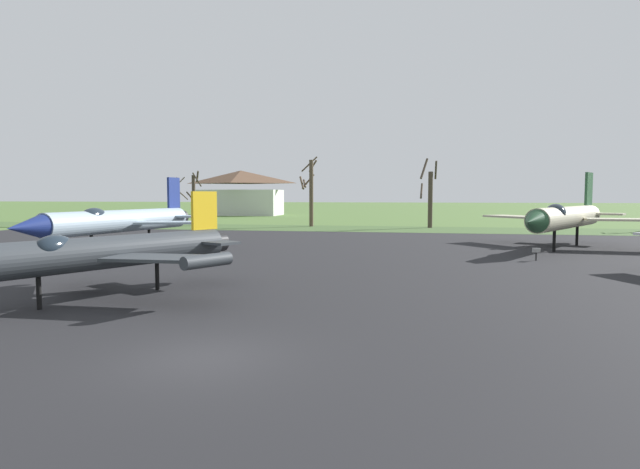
{
  "coord_description": "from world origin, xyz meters",
  "views": [
    {
      "loc": [
        5.56,
        -12.4,
        4.16
      ],
      "look_at": [
        -0.67,
        18.32,
        1.85
      ],
      "focal_mm": 29.97,
      "sensor_mm": 36.0,
      "label": 1
    }
  ],
  "objects_px": {
    "jet_fighter_front_left": "(93,253)",
    "jet_fighter_rear_center": "(117,221)",
    "jet_fighter_front_right": "(566,217)",
    "info_placard_front_right": "(536,253)",
    "visitor_building": "(241,193)",
    "info_placard_rear_center": "(18,257)"
  },
  "relations": [
    {
      "from": "jet_fighter_front_right",
      "to": "jet_fighter_rear_center",
      "type": "height_order",
      "value": "jet_fighter_front_right"
    },
    {
      "from": "jet_fighter_front_right",
      "to": "info_placard_front_right",
      "type": "height_order",
      "value": "jet_fighter_front_right"
    },
    {
      "from": "info_placard_front_right",
      "to": "jet_fighter_rear_center",
      "type": "relative_size",
      "value": 0.05
    },
    {
      "from": "info_placard_front_right",
      "to": "jet_fighter_front_right",
      "type": "bearing_deg",
      "value": 66.46
    },
    {
      "from": "jet_fighter_front_right",
      "to": "info_placard_rear_center",
      "type": "distance_m",
      "value": 37.68
    },
    {
      "from": "jet_fighter_front_left",
      "to": "visitor_building",
      "type": "relative_size",
      "value": 0.75
    },
    {
      "from": "jet_fighter_front_left",
      "to": "info_placard_rear_center",
      "type": "height_order",
      "value": "jet_fighter_front_left"
    },
    {
      "from": "jet_fighter_front_left",
      "to": "jet_fighter_rear_center",
      "type": "relative_size",
      "value": 0.76
    },
    {
      "from": "info_placard_front_right",
      "to": "info_placard_rear_center",
      "type": "distance_m",
      "value": 30.85
    },
    {
      "from": "info_placard_front_right",
      "to": "visitor_building",
      "type": "xyz_separation_m",
      "value": [
        -45.26,
        71.22,
        4.02
      ]
    },
    {
      "from": "jet_fighter_front_left",
      "to": "jet_fighter_front_right",
      "type": "distance_m",
      "value": 34.39
    },
    {
      "from": "info_placard_front_right",
      "to": "jet_fighter_front_left",
      "type": "bearing_deg",
      "value": -139.08
    },
    {
      "from": "jet_fighter_front_left",
      "to": "jet_fighter_rear_center",
      "type": "xyz_separation_m",
      "value": [
        -8.91,
        15.71,
        0.44
      ]
    },
    {
      "from": "info_placard_front_right",
      "to": "jet_fighter_rear_center",
      "type": "xyz_separation_m",
      "value": [
        -28.4,
        -1.19,
        1.81
      ]
    },
    {
      "from": "jet_fighter_rear_center",
      "to": "info_placard_rear_center",
      "type": "xyz_separation_m",
      "value": [
        -0.96,
        -8.29,
        -1.68
      ]
    },
    {
      "from": "visitor_building",
      "to": "jet_fighter_front_right",
      "type": "bearing_deg",
      "value": -52.02
    },
    {
      "from": "info_placard_front_right",
      "to": "jet_fighter_rear_center",
      "type": "distance_m",
      "value": 28.48
    },
    {
      "from": "jet_fighter_front_right",
      "to": "info_placard_front_right",
      "type": "distance_m",
      "value": 9.47
    },
    {
      "from": "jet_fighter_front_left",
      "to": "jet_fighter_front_right",
      "type": "height_order",
      "value": "jet_fighter_front_right"
    },
    {
      "from": "jet_fighter_front_left",
      "to": "visitor_building",
      "type": "height_order",
      "value": "visitor_building"
    },
    {
      "from": "jet_fighter_front_left",
      "to": "info_placard_front_right",
      "type": "distance_m",
      "value": 25.83
    },
    {
      "from": "info_placard_front_right",
      "to": "visitor_building",
      "type": "relative_size",
      "value": 0.05
    }
  ]
}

